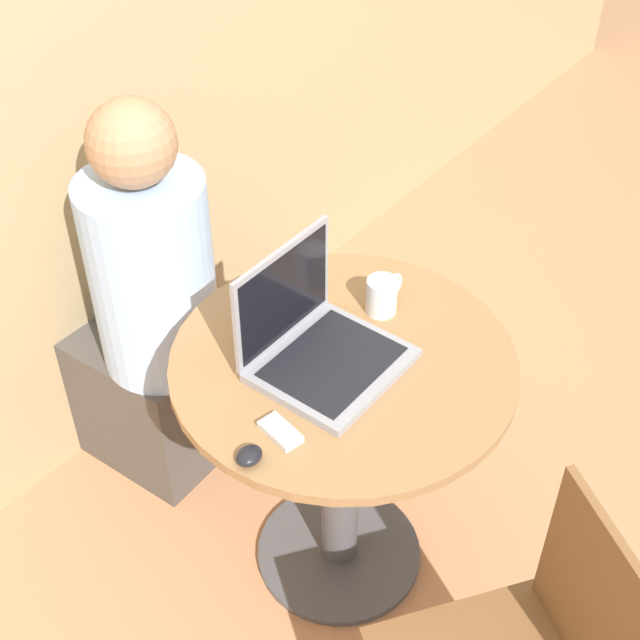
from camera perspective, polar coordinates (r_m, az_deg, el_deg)
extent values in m
plane|color=tan|center=(2.55, 1.21, -14.70)|extent=(12.00, 12.00, 0.00)
cube|color=tan|center=(2.23, -17.69, 18.05)|extent=(7.00, 0.05, 2.60)
cylinder|color=#4C4C51|center=(2.54, 1.21, -14.57)|extent=(0.45, 0.45, 0.02)
cylinder|color=#4C4C51|center=(2.25, 1.34, -9.39)|extent=(0.10, 0.10, 0.70)
cylinder|color=olive|center=(1.99, 1.50, -2.73)|extent=(0.78, 0.78, 0.02)
cube|color=gray|center=(1.95, 0.71, -2.86)|extent=(0.31, 0.27, 0.02)
cube|color=black|center=(1.94, 0.72, -2.62)|extent=(0.27, 0.21, 0.00)
cube|color=gray|center=(1.93, -2.40, 1.67)|extent=(0.31, 0.01, 0.24)
cube|color=black|center=(1.92, -2.26, 1.60)|extent=(0.28, 0.00, 0.21)
cube|color=silver|center=(1.82, -2.55, -7.17)|extent=(0.07, 0.10, 0.02)
ellipsoid|color=black|center=(1.77, -4.55, -8.65)|extent=(0.06, 0.05, 0.03)
cylinder|color=white|center=(2.08, 3.96, 1.54)|extent=(0.07, 0.07, 0.09)
torus|color=white|center=(2.11, 4.73, 2.21)|extent=(0.06, 0.01, 0.06)
cube|color=brown|center=(1.78, 17.48, -17.28)|extent=(0.23, 0.31, 0.39)
cube|color=#4C4742|center=(2.69, -11.13, -4.61)|extent=(0.32, 0.46, 0.43)
cylinder|color=#9EBCE5|center=(2.30, -10.69, 2.81)|extent=(0.32, 0.32, 0.55)
sphere|color=#A87A56|center=(2.09, -11.98, 11.02)|extent=(0.21, 0.21, 0.21)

